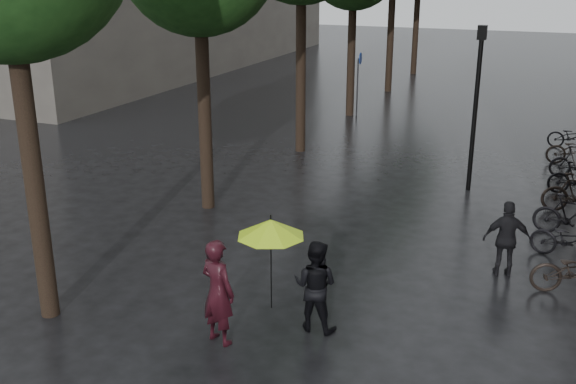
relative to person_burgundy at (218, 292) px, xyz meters
The scene contains 7 objects.
person_burgundy is the anchor object (origin of this frame).
person_black 1.64m from the person_burgundy, 37.02° to the left, with size 0.78×0.61×1.60m, color black.
lime_umbrella 1.37m from the person_burgundy, 30.12° to the left, with size 1.11×1.11×1.63m.
pedestrian_walking 5.98m from the person_burgundy, 46.76° to the left, with size 0.91×0.38×1.56m, color black.
parked_bicycles 10.88m from the person_burgundy, 60.39° to the left, with size 1.93×12.11×1.03m.
lamp_post 10.12m from the person_burgundy, 74.44° to the left, with size 0.23×0.23×4.43m.
cycle_sign 17.90m from the person_burgundy, 99.36° to the left, with size 0.14×0.47×2.56m.
Camera 1 is at (3.93, -7.25, 5.90)m, focal length 42.00 mm.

